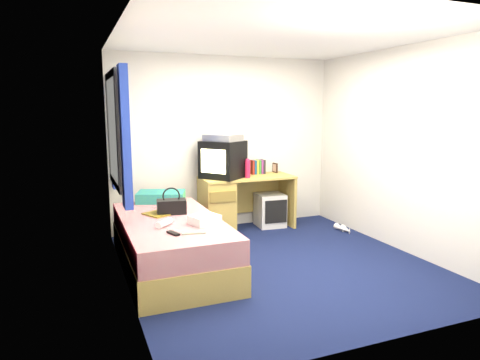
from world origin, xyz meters
name	(u,v)px	position (x,y,z in m)	size (l,w,h in m)	color
ground	(278,264)	(0.00, 0.00, 0.00)	(3.40, 3.40, 0.00)	#0C1438
room_shell	(280,131)	(0.00, 0.00, 1.45)	(3.40, 3.40, 3.40)	white
bed	(171,244)	(-1.10, 0.33, 0.27)	(1.01, 2.00, 0.54)	tan
pillow	(161,197)	(-1.02, 1.20, 0.60)	(0.57, 0.36, 0.12)	#185FA0
desk	(228,202)	(-0.05, 1.44, 0.41)	(1.30, 0.55, 0.75)	tan
storage_cube	(270,210)	(0.59, 1.43, 0.24)	(0.38, 0.38, 0.47)	silver
crt_tv	(223,160)	(-0.12, 1.44, 1.00)	(0.68, 0.68, 0.50)	black
vcr	(223,138)	(-0.12, 1.44, 1.30)	(0.46, 0.33, 0.09)	#B8B8BB
book_row	(257,167)	(0.47, 1.60, 0.85)	(0.20, 0.13, 0.20)	maroon
picture_frame	(275,168)	(0.76, 1.62, 0.82)	(0.02, 0.12, 0.14)	black
pink_water_bottle	(248,169)	(0.19, 1.32, 0.87)	(0.07, 0.07, 0.23)	#C51B43
aerosol_can	(235,170)	(0.06, 1.43, 0.85)	(0.06, 0.06, 0.20)	silver
handbag	(171,206)	(-1.04, 0.54, 0.63)	(0.34, 0.22, 0.29)	black
towel	(204,220)	(-0.83, 0.00, 0.58)	(0.27, 0.22, 0.09)	silver
magazine	(157,214)	(-1.20, 0.55, 0.55)	(0.21, 0.28, 0.01)	yellow
water_bottle	(164,223)	(-1.22, 0.05, 0.58)	(0.07, 0.07, 0.20)	silver
colour_swatch_fan	(194,233)	(-1.02, -0.29, 0.55)	(0.22, 0.06, 0.01)	gold
remote_control	(173,233)	(-1.20, -0.24, 0.55)	(0.05, 0.16, 0.02)	black
window_assembly	(117,133)	(-1.55, 0.90, 1.42)	(0.11, 1.42, 1.40)	silver
white_heels	(343,229)	(1.41, 0.79, 0.04)	(0.14, 0.34, 0.09)	white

